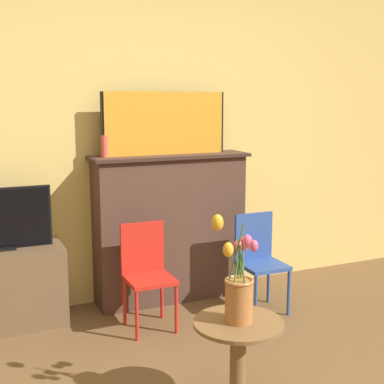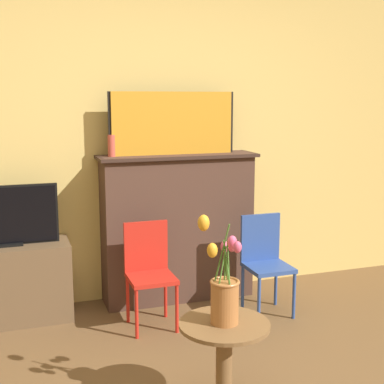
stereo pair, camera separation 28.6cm
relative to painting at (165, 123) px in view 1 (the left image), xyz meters
name	(u,v)px [view 1 (the left image)]	position (x,y,z in m)	size (l,w,h in m)	color
wall_back	(149,129)	(-0.07, 0.18, -0.05)	(8.00, 0.06, 2.70)	#E0BC66
fireplace_mantel	(170,226)	(0.03, -0.01, -0.80)	(1.24, 0.35, 1.16)	#4C3328
painting	(165,123)	(0.00, 0.00, 0.00)	(0.99, 0.03, 0.48)	black
mantel_candle	(104,146)	(-0.48, -0.01, -0.16)	(0.05, 0.05, 0.16)	#CC4C3D
chair_red	(147,269)	(-0.31, -0.44, -0.98)	(0.31, 0.31, 0.73)	red
chair_blue	(259,256)	(0.56, -0.48, -0.98)	(0.31, 0.31, 0.73)	#2D4C99
side_table	(238,352)	(-0.22, -1.60, -1.09)	(0.46, 0.46, 0.48)	brown
vase_tulips	(238,288)	(-0.22, -1.59, -0.75)	(0.21, 0.23, 0.55)	#AD6B38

